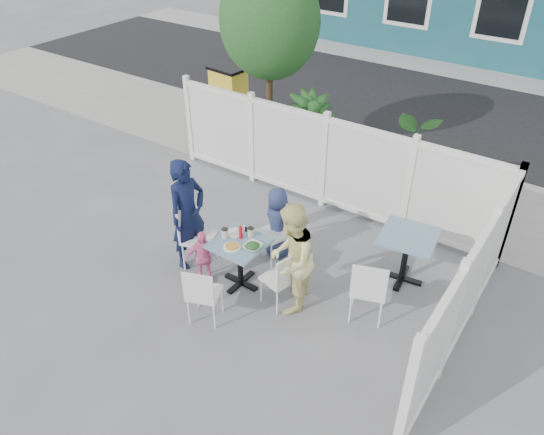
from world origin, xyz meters
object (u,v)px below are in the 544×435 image
Objects in this scene: chair_back at (278,227)px; man at (188,214)px; main_table at (240,252)px; chair_near at (202,292)px; chair_left at (193,232)px; chair_right at (283,276)px; boy at (277,222)px; toddler at (203,258)px; spare_table at (407,245)px; utility_cabinet at (229,99)px; woman at (291,259)px.

chair_back is 0.54× the size of man.
chair_near is at bearing -86.17° from main_table.
chair_left is 1.12× the size of chair_right.
toddler is at bearing 88.07° from boy.
main_table is at bearing 104.80° from chair_back.
chair_right is 1.18m from toddler.
chair_near is at bearing 27.85° from chair_left.
boy is at bearing -164.68° from spare_table.
utility_cabinet is 1.16× the size of boy.
main_table is 0.81m from chair_left.
chair_left is at bearing 62.86° from chair_back.
main_table is at bearing -44.79° from utility_cabinet.
man reaches higher than main_table.
boy reaches higher than main_table.
spare_table is 3.02m from man.
spare_table is 0.96× the size of toddler.
toddler is (-0.50, 0.59, -0.08)m from chair_near.
chair_near is 0.52× the size of man.
woman is at bearing 152.89° from chair_back.
spare_table is 0.74× the size of boy.
main_table is at bearing -143.38° from spare_table.
woman is at bearing 28.81° from chair_near.
chair_back is at bearing -162.73° from spare_table.
spare_table is 2.95m from chair_left.
spare_table is at bearing -142.36° from chair_back.
chair_left reaches higher than spare_table.
chair_right reaches higher than toddler.
chair_back is (-0.64, 0.84, 0.02)m from chair_right.
man is at bearing 117.54° from chair_near.
chair_back reaches higher than toddler.
boy is at bearing -26.39° from chair_back.
utility_cabinet is 0.77× the size of man.
boy is (-0.76, 0.83, -0.22)m from woman.
chair_left reaches higher than toddler.
man is (2.44, -4.02, 0.19)m from utility_cabinet.
main_table is at bearing 109.19° from boy.
man is (-0.07, 0.00, 0.27)m from chair_left.
utility_cabinet is 1.42× the size of chair_back.
main_table is at bearing -18.83° from toddler.
chair_near is 1.17m from woman.
chair_near is at bearing -59.49° from woman.
woman reaches higher than main_table.
chair_back is at bearing -37.71° from utility_cabinet.
woman is (0.74, 0.87, 0.27)m from chair_near.
utility_cabinet is at bearing 75.69° from toddler.
main_table is 0.82m from woman.
utility_cabinet reaches higher than main_table.
boy is at bearing 117.39° from chair_left.
woman is (0.72, -0.78, 0.24)m from chair_back.
chair_left is (-0.81, -0.01, 0.01)m from main_table.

